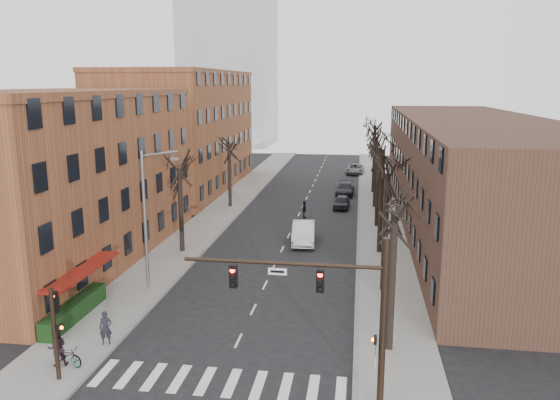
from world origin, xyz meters
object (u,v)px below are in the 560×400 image
at_px(pedestrian_a, 106,328).
at_px(bicycle, 67,355).
at_px(silver_sedan, 303,233).
at_px(parked_car_near, 342,202).
at_px(parked_car_mid, 345,189).

height_order(pedestrian_a, bicycle, pedestrian_a).
height_order(silver_sedan, pedestrian_a, pedestrian_a).
xyz_separation_m(parked_car_near, bicycle, (-11.44, -35.10, -0.04)).
relative_size(silver_sedan, parked_car_near, 1.34).
xyz_separation_m(silver_sedan, bicycle, (-8.76, -21.80, -0.23)).
distance_m(silver_sedan, bicycle, 23.50).
distance_m(silver_sedan, pedestrian_a, 21.14).
height_order(silver_sedan, parked_car_mid, silver_sedan).
bearing_deg(parked_car_mid, bicycle, -103.04).
distance_m(parked_car_mid, pedestrian_a, 41.46).
bearing_deg(parked_car_mid, parked_car_near, -88.99).
height_order(parked_car_near, bicycle, parked_car_near).
distance_m(silver_sedan, parked_car_mid, 20.63).
bearing_deg(bicycle, silver_sedan, -3.48).
relative_size(parked_car_near, bicycle, 2.14).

